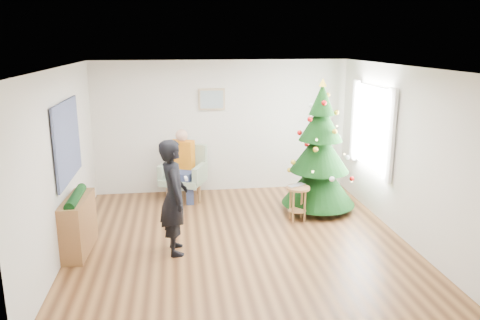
{
  "coord_description": "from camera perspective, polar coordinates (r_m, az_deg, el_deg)",
  "views": [
    {
      "loc": [
        -0.88,
        -6.59,
        2.96
      ],
      "look_at": [
        0.1,
        0.6,
        1.1
      ],
      "focal_mm": 35.0,
      "sensor_mm": 36.0,
      "label": 1
    }
  ],
  "objects": [
    {
      "name": "seated_person",
      "position": [
        8.89,
        -7.02,
        -0.52
      ],
      "size": [
        0.56,
        0.71,
        1.34
      ],
      "rotation": [
        0.0,
        0.0,
        -0.4
      ],
      "color": "navy",
      "rests_on": "armchair"
    },
    {
      "name": "framed_picture",
      "position": [
        9.14,
        -3.48,
        7.39
      ],
      "size": [
        0.52,
        0.05,
        0.42
      ],
      "color": "tan",
      "rests_on": "wall_back"
    },
    {
      "name": "floor",
      "position": [
        7.28,
        -0.14,
        -9.63
      ],
      "size": [
        5.0,
        5.0,
        0.0
      ],
      "primitive_type": "plane",
      "color": "brown",
      "rests_on": "ground"
    },
    {
      "name": "wall_front",
      "position": [
        4.5,
        4.13,
        -7.33
      ],
      "size": [
        5.0,
        0.0,
        5.0
      ],
      "primitive_type": "plane",
      "rotation": [
        -1.57,
        0.0,
        0.0
      ],
      "color": "silver",
      "rests_on": "floor"
    },
    {
      "name": "game_controller",
      "position": [
        6.53,
        -6.61,
        -2.24
      ],
      "size": [
        0.05,
        0.13,
        0.04
      ],
      "primitive_type": "cube",
      "rotation": [
        0.0,
        0.0,
        0.13
      ],
      "color": "white",
      "rests_on": "standing_man"
    },
    {
      "name": "wall_left",
      "position": [
        6.98,
        -20.93,
        -0.34
      ],
      "size": [
        0.0,
        5.0,
        5.0
      ],
      "primitive_type": "plane",
      "rotation": [
        1.57,
        0.0,
        1.57
      ],
      "color": "silver",
      "rests_on": "floor"
    },
    {
      "name": "garland",
      "position": [
        6.99,
        -19.39,
        -4.3
      ],
      "size": [
        0.14,
        0.9,
        0.14
      ],
      "primitive_type": "cylinder",
      "rotation": [
        1.57,
        0.0,
        0.0
      ],
      "color": "black",
      "rests_on": "console"
    },
    {
      "name": "console",
      "position": [
        7.13,
        -19.11,
        -7.51
      ],
      "size": [
        0.35,
        1.02,
        0.8
      ],
      "primitive_type": "cube",
      "rotation": [
        0.0,
        0.0,
        -0.06
      ],
      "color": "brown",
      "rests_on": "floor"
    },
    {
      "name": "wall_back",
      "position": [
        9.28,
        -2.21,
        4.07
      ],
      "size": [
        5.0,
        0.0,
        5.0
      ],
      "primitive_type": "plane",
      "rotation": [
        1.57,
        0.0,
        0.0
      ],
      "color": "silver",
      "rests_on": "floor"
    },
    {
      "name": "curtains",
      "position": [
        8.41,
        15.65,
        3.85
      ],
      "size": [
        0.05,
        1.75,
        1.5
      ],
      "color": "white",
      "rests_on": "wall_right"
    },
    {
      "name": "armchair",
      "position": [
        9.02,
        -6.8,
        -2.34
      ],
      "size": [
        0.97,
        0.95,
        1.02
      ],
      "rotation": [
        0.0,
        0.0,
        -0.4
      ],
      "color": "#8BA182",
      "rests_on": "floor"
    },
    {
      "name": "stool",
      "position": [
        7.95,
        7.03,
        -5.26
      ],
      "size": [
        0.4,
        0.4,
        0.59
      ],
      "rotation": [
        0.0,
        0.0,
        0.15
      ],
      "color": "brown",
      "rests_on": "floor"
    },
    {
      "name": "standing_man",
      "position": [
        6.64,
        -8.08,
        -4.5
      ],
      "size": [
        0.47,
        0.65,
        1.65
      ],
      "primitive_type": "imported",
      "rotation": [
        0.0,
        0.0,
        1.7
      ],
      "color": "black",
      "rests_on": "floor"
    },
    {
      "name": "window_panel",
      "position": [
        8.42,
        15.84,
        3.85
      ],
      "size": [
        0.04,
        1.3,
        1.4
      ],
      "primitive_type": "cube",
      "color": "white",
      "rests_on": "wall_right"
    },
    {
      "name": "tapestry",
      "position": [
        7.2,
        -20.29,
        2.19
      ],
      "size": [
        0.03,
        1.5,
        1.15
      ],
      "primitive_type": "cube",
      "color": "black",
      "rests_on": "wall_left"
    },
    {
      "name": "christmas_tree",
      "position": [
        8.3,
        9.71,
        0.91
      ],
      "size": [
        1.3,
        1.3,
        2.35
      ],
      "rotation": [
        0.0,
        0.0,
        -0.2
      ],
      "color": "#3F2816",
      "rests_on": "floor"
    },
    {
      "name": "ceiling",
      "position": [
        6.65,
        -0.16,
        11.28
      ],
      "size": [
        5.0,
        5.0,
        0.0
      ],
      "primitive_type": "plane",
      "rotation": [
        3.14,
        0.0,
        0.0
      ],
      "color": "white",
      "rests_on": "wall_back"
    },
    {
      "name": "laptop",
      "position": [
        7.85,
        7.1,
        -3.18
      ],
      "size": [
        0.39,
        0.34,
        0.03
      ],
      "primitive_type": "imported",
      "rotation": [
        0.0,
        0.0,
        0.49
      ],
      "color": "silver",
      "rests_on": "stool"
    },
    {
      "name": "wall_right",
      "position": [
        7.59,
        18.91,
        0.96
      ],
      "size": [
        0.0,
        5.0,
        5.0
      ],
      "primitive_type": "plane",
      "rotation": [
        1.57,
        0.0,
        -1.57
      ],
      "color": "silver",
      "rests_on": "floor"
    }
  ]
}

